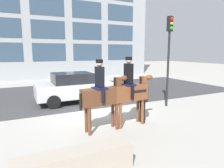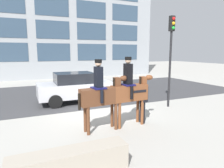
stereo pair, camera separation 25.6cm
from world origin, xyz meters
name	(u,v)px [view 2 (the right image)]	position (x,y,z in m)	size (l,w,h in m)	color
ground_plane	(96,112)	(0.00, 0.00, 0.00)	(80.00, 80.00, 0.00)	#9E9B93
road_surface	(73,93)	(0.00, 4.75, 0.00)	(23.21, 8.50, 0.01)	#38383A
mounted_horse_lead	(102,94)	(-0.54, -2.13, 1.32)	(1.91, 0.65, 2.52)	#59331E
mounted_horse_companion	(130,91)	(0.62, -2.06, 1.34)	(1.84, 0.65, 2.59)	brown
pedestrian_bystander	(142,99)	(1.17, -2.05, 0.98)	(0.82, 0.46, 1.66)	black
street_car_near_lane	(76,87)	(-0.39, 2.29, 0.85)	(4.06, 1.89, 1.64)	#B7B7BC
traffic_light	(171,48)	(3.70, -0.57, 2.97)	(0.24, 0.29, 4.47)	black
planter_ledge	(71,163)	(-2.13, -4.30, 0.30)	(2.66, 0.56, 0.60)	#9E9384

